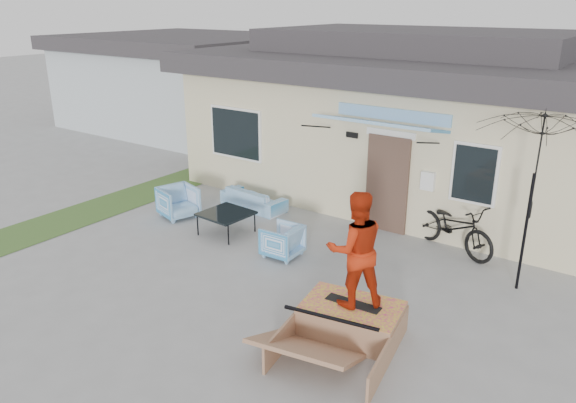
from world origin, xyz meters
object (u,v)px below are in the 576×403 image
Objects in this scene: bicycle at (454,221)px; skateboard at (353,303)px; skater at (356,247)px; patio_umbrella at (531,194)px; armchair_left at (178,200)px; coffee_table at (226,223)px; armchair_right at (282,239)px; skate_ramp at (351,320)px; loveseat at (254,195)px.

skateboard is (-0.20, -3.73, -0.12)m from bicycle.
patio_umbrella is at bearing -164.57° from skater.
coffee_table is (1.56, -0.10, -0.16)m from armchair_left.
skateboard is at bearing -91.62° from armchair_left.
armchair_right is at bearing 144.04° from skateboard.
coffee_table is 0.49× the size of bicycle.
armchair_left is 1.14× the size of armchair_right.
bicycle is 3.80m from skate_ramp.
coffee_table is 4.44m from skateboard.
skater reaches higher than skateboard.
armchair_right is 1.65m from coffee_table.
patio_umbrella reaches higher than loveseat.
coffee_table is 0.55× the size of skater.
loveseat is 5.66m from skateboard.
skateboard is at bearing 180.00° from skater.
skater is (5.63, -1.87, 1.01)m from armchair_left.
armchair_right is at bearing 151.39° from bicycle.
skater is (2.44, -1.56, 1.06)m from armchair_right.
skate_ramp is at bearing -23.97° from coffee_table.
armchair_left is at bearing 158.29° from skateboard.
coffee_table is at bearing 136.60° from bicycle.
armchair_left reaches higher than coffee_table.
bicycle is at bearing 149.59° from patio_umbrella.
skateboard is at bearing 90.00° from skate_ramp.
skater is (4.57, -3.32, 1.08)m from loveseat.
patio_umbrella is (5.74, 1.10, 1.51)m from coffee_table.
patio_umbrella is (7.30, 1.00, 1.35)m from armchair_left.
skater is at bearing -23.45° from coffee_table.
bicycle is 2.31× the size of skateboard.
loveseat is 1.98× the size of skateboard.
coffee_table is at bearing 113.07° from loveseat.
armchair_left is at bearing 59.27° from loveseat.
skater is at bearing 90.00° from skate_ramp.
bicycle is at bearing -137.25° from skater.
patio_umbrella reaches higher than skateboard.
skate_ramp is at bearing -92.03° from armchair_left.
skateboard is at bearing -23.45° from coffee_table.
patio_umbrella is 3.54m from skateboard.
bicycle reaches higher than armchair_right.
coffee_table is 4.59m from skater.
armchair_left is 0.94× the size of skateboard.
skater is at bearing 149.11° from loveseat.
armchair_left is 5.93m from skateboard.
skate_ramp is (4.58, -3.37, -0.09)m from loveseat.
skateboard reaches higher than skate_ramp.
skater is (-0.20, -3.73, 0.78)m from bicycle.
skate_ramp reaches higher than coffee_table.
loveseat is 0.85× the size of bicycle.
patio_umbrella is 3.68m from skate_ramp.
bicycle is 1.02× the size of skate_ramp.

